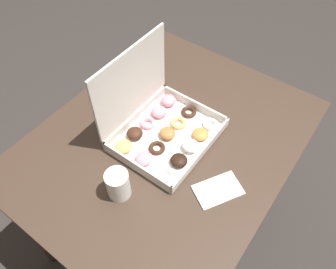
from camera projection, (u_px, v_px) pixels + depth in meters
name	position (u px, v px, depth m)	size (l,w,h in m)	color
ground_plane	(167.00, 225.00, 1.77)	(8.00, 8.00, 0.00)	#2D2826
dining_table	(167.00, 157.00, 1.25)	(1.04, 0.83, 0.77)	#38281E
donut_box	(158.00, 122.00, 1.13)	(0.35, 0.30, 0.31)	white
coffee_mug	(118.00, 184.00, 0.99)	(0.07, 0.07, 0.10)	white
paper_napkin	(218.00, 190.00, 1.03)	(0.17, 0.15, 0.01)	white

